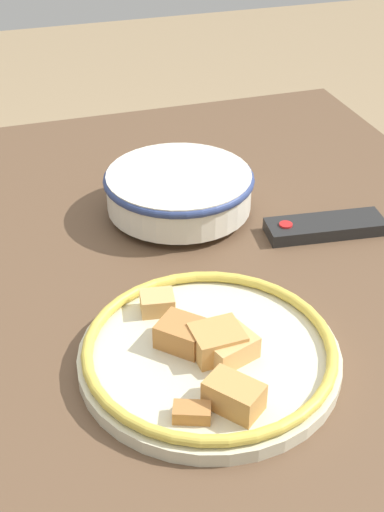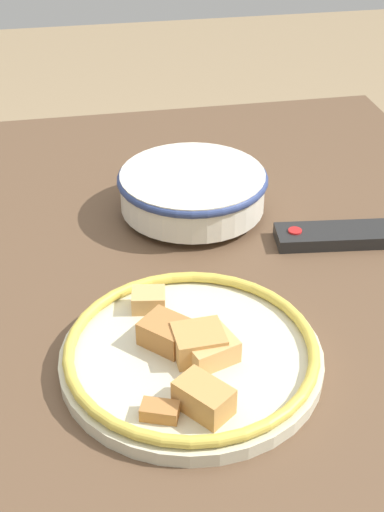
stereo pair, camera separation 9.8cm
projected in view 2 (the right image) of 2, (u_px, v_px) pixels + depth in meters
dining_table at (212, 327)px, 1.05m from camera, size 1.24×0.96×0.76m
noodle_bowl at (193, 190)px, 1.13m from camera, size 0.24×0.24×0.07m
food_plate at (191, 353)px, 0.85m from camera, size 0.31×0.31×0.05m
tv_remote at (336, 236)px, 1.08m from camera, size 0.08×0.19×0.02m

